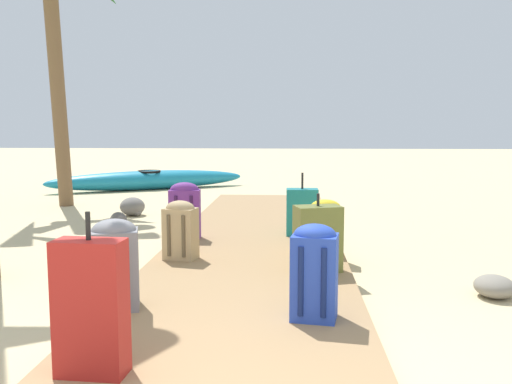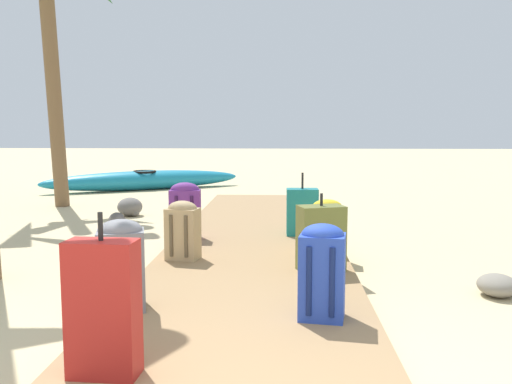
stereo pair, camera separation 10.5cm
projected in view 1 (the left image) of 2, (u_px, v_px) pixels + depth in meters
ground_plane at (249, 265)px, 5.05m from camera, size 60.00×60.00×0.00m
boardwalk at (255, 243)px, 5.84m from camera, size 1.78×7.96×0.08m
suitcase_red at (91, 308)px, 2.60m from camera, size 0.34×0.19×0.80m
backpack_purple at (185, 209)px, 5.87m from camera, size 0.34×0.22×0.61m
backpack_yellow at (325, 225)px, 5.16m from camera, size 0.32×0.24×0.52m
backpack_tan at (180, 229)px, 4.93m from camera, size 0.32×0.26×0.54m
backpack_blue at (314, 270)px, 3.37m from camera, size 0.31×0.28×0.60m
backpack_grey at (115, 262)px, 3.57m from camera, size 0.36×0.32×0.60m
suitcase_teal at (302, 212)px, 6.07m from camera, size 0.35×0.23×0.70m
suitcase_olive at (318, 239)px, 4.53m from camera, size 0.42×0.32×0.65m
kayak at (149, 180)px, 11.36m from camera, size 3.92×2.55×0.40m
rock_left_far at (137, 212)px, 7.91m from camera, size 0.20×0.21×0.12m
rock_left_near at (118, 221)px, 6.84m from camera, size 0.31×0.35×0.22m
rock_left_mid at (132, 207)px, 7.94m from camera, size 0.46×0.47×0.27m
rock_right_near at (494, 286)px, 4.09m from camera, size 0.31×0.34×0.17m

